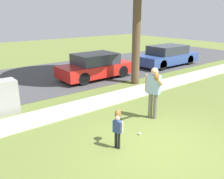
# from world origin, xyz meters

# --- Properties ---
(ground_plane) EXTENTS (48.00, 48.00, 0.00)m
(ground_plane) POSITION_xyz_m (0.00, 3.50, 0.00)
(ground_plane) COLOR olive
(sidewalk_strip) EXTENTS (36.00, 1.20, 0.06)m
(sidewalk_strip) POSITION_xyz_m (0.00, 3.60, 0.03)
(sidewalk_strip) COLOR beige
(sidewalk_strip) RESTS_ON ground
(road_surface) EXTENTS (36.00, 6.80, 0.02)m
(road_surface) POSITION_xyz_m (0.00, 8.60, 0.01)
(road_surface) COLOR #424244
(road_surface) RESTS_ON ground
(person_adult) EXTENTS (0.65, 0.79, 1.72)m
(person_adult) POSITION_xyz_m (1.18, 1.27, 1.06)
(person_adult) COLOR #6B6656
(person_adult) RESTS_ON ground
(person_child) EXTENTS (0.41, 0.47, 0.96)m
(person_child) POSITION_xyz_m (-0.85, 0.63, 0.63)
(person_child) COLOR black
(person_child) RESTS_ON ground
(baseball) EXTENTS (0.07, 0.07, 0.07)m
(baseball) POSITION_xyz_m (0.05, 0.72, 0.04)
(baseball) COLOR white
(baseball) RESTS_ON ground
(utility_cabinet) EXTENTS (0.84, 0.65, 1.18)m
(utility_cabinet) POSITION_xyz_m (-2.51, 4.78, 0.59)
(utility_cabinet) COLOR gray
(utility_cabinet) RESTS_ON ground
(parked_hatchback_red) EXTENTS (4.00, 1.75, 1.33)m
(parked_hatchback_red) POSITION_xyz_m (2.66, 6.73, 0.66)
(parked_hatchback_red) COLOR red
(parked_hatchback_red) RESTS_ON road_surface
(parked_wagon_blue) EXTENTS (4.50, 1.80, 1.33)m
(parked_wagon_blue) POSITION_xyz_m (8.30, 6.50, 0.66)
(parked_wagon_blue) COLOR #2D478C
(parked_wagon_blue) RESTS_ON road_surface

